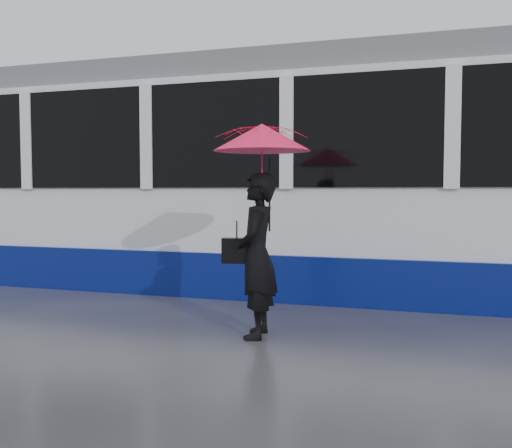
% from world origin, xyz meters
% --- Properties ---
extents(ground, '(90.00, 90.00, 0.00)m').
position_xyz_m(ground, '(0.00, 0.00, 0.00)').
color(ground, '#2A2A2F').
rests_on(ground, ground).
extents(rails, '(34.00, 1.51, 0.02)m').
position_xyz_m(rails, '(0.00, 2.50, 0.01)').
color(rails, '#3F3D38').
rests_on(rails, ground).
extents(tram, '(26.00, 2.56, 3.35)m').
position_xyz_m(tram, '(-3.81, 2.50, 1.64)').
color(tram, white).
rests_on(tram, ground).
extents(woman, '(0.49, 0.65, 1.64)m').
position_xyz_m(woman, '(-0.16, -0.46, 0.82)').
color(woman, black).
rests_on(woman, ground).
extents(umbrella, '(1.11, 1.11, 1.10)m').
position_xyz_m(umbrella, '(-0.11, -0.46, 1.79)').
color(umbrella, '#DF1262').
rests_on(umbrella, ground).
extents(handbag, '(0.31, 0.17, 0.43)m').
position_xyz_m(handbag, '(-0.38, -0.44, 0.86)').
color(handbag, black).
rests_on(handbag, ground).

